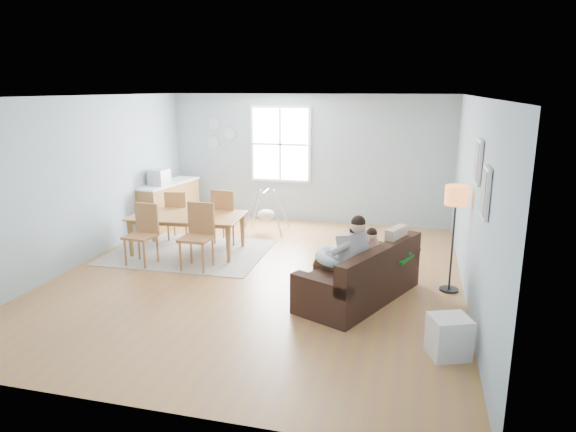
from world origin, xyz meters
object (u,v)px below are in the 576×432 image
(storage_cube, at_px, (448,337))
(chair_ne, at_px, (226,213))
(sofa, at_px, (363,280))
(counter, at_px, (169,204))
(father, at_px, (344,256))
(chair_sw, at_px, (144,230))
(monitor, at_px, (159,177))
(baby_swing, at_px, (266,214))
(chair_se, at_px, (199,231))
(chair_nw, at_px, (178,212))
(dining_table, at_px, (188,234))
(toddler, at_px, (366,248))
(floor_lamp, at_px, (456,204))

(storage_cube, height_order, chair_ne, chair_ne)
(sofa, bearing_deg, counter, 146.50)
(father, bearing_deg, sofa, 40.90)
(chair_sw, distance_m, counter, 2.34)
(monitor, relative_size, baby_swing, 0.43)
(chair_se, relative_size, monitor, 2.69)
(sofa, height_order, chair_nw, chair_nw)
(storage_cube, xyz_separation_m, dining_table, (-4.25, 2.62, 0.11))
(father, bearing_deg, chair_se, 160.58)
(chair_nw, xyz_separation_m, monitor, (-0.68, 0.59, 0.54))
(storage_cube, distance_m, chair_se, 4.26)
(toddler, bearing_deg, father, -121.14)
(chair_sw, bearing_deg, baby_swing, 58.36)
(floor_lamp, xyz_separation_m, dining_table, (-4.36, 0.68, -0.93))
(dining_table, bearing_deg, chair_sw, -127.82)
(father, xyz_separation_m, toddler, (0.24, 0.40, -0.00))
(dining_table, height_order, baby_swing, baby_swing)
(father, bearing_deg, counter, 143.17)
(toddler, distance_m, storage_cube, 1.89)
(storage_cube, distance_m, monitor, 6.71)
(counter, relative_size, monitor, 4.38)
(sofa, relative_size, father, 1.71)
(chair_ne, bearing_deg, father, -41.00)
(father, distance_m, floor_lamp, 1.73)
(sofa, height_order, father, father)
(chair_nw, bearing_deg, counter, 125.44)
(father, height_order, monitor, father)
(floor_lamp, relative_size, chair_nw, 1.60)
(chair_sw, xyz_separation_m, chair_se, (0.96, 0.03, 0.04))
(floor_lamp, distance_m, storage_cube, 2.19)
(baby_swing, bearing_deg, dining_table, -120.63)
(sofa, relative_size, floor_lamp, 1.41)
(father, distance_m, dining_table, 3.34)
(sofa, bearing_deg, chair_sw, 170.18)
(chair_sw, xyz_separation_m, monitor, (-0.71, 1.92, 0.52))
(father, relative_size, baby_swing, 1.39)
(chair_nw, bearing_deg, sofa, -27.99)
(counter, distance_m, monitor, 0.69)
(chair_sw, relative_size, baby_swing, 1.10)
(father, relative_size, toddler, 1.64)
(chair_nw, bearing_deg, floor_lamp, -15.40)
(chair_se, bearing_deg, storage_cube, -27.76)
(sofa, height_order, floor_lamp, floor_lamp)
(chair_ne, bearing_deg, baby_swing, 62.17)
(storage_cube, distance_m, chair_nw, 5.77)
(chair_sw, bearing_deg, storage_cube, -22.42)
(dining_table, distance_m, chair_nw, 0.84)
(floor_lamp, relative_size, baby_swing, 1.70)
(father, distance_m, chair_sw, 3.51)
(father, height_order, baby_swing, father)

